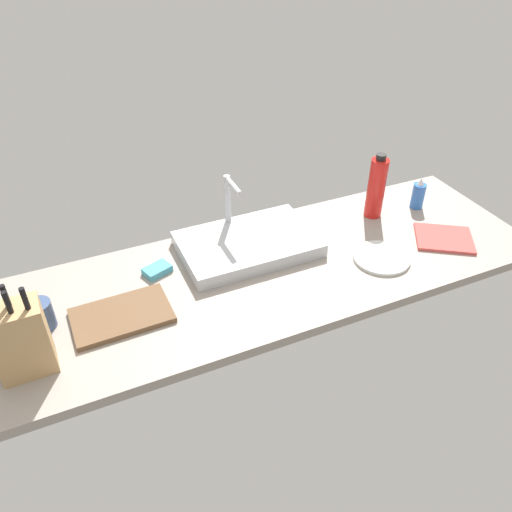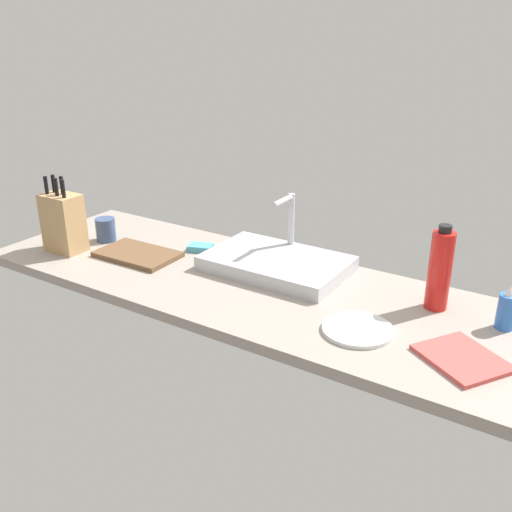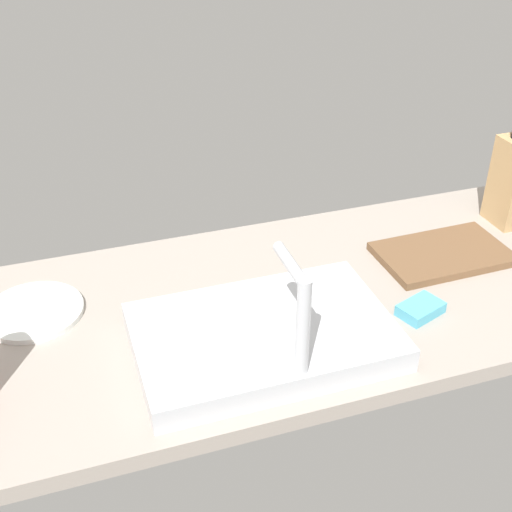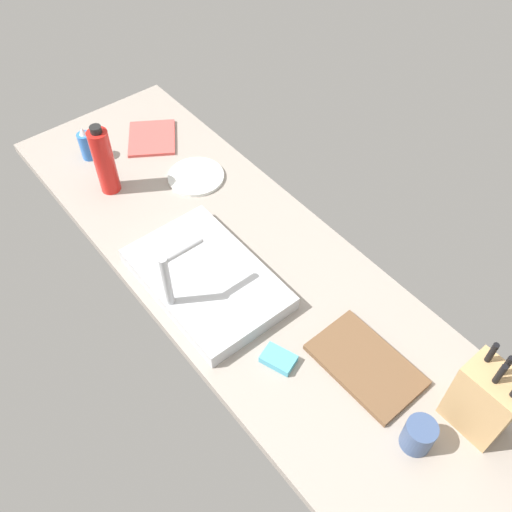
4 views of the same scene
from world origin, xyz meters
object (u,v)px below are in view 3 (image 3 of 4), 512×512
cutting_board (443,254)px  dish_sponge (420,309)px  sink_basin (265,336)px  faucet (298,324)px  dinner_plate (34,311)px

cutting_board → dish_sponge: bearing=47.3°
cutting_board → sink_basin: bearing=19.0°
faucet → sink_basin: bearing=-82.2°
sink_basin → faucet: (-1.64, 12.08, 11.66)cm
faucet → dinner_plate: faucet is taller
cutting_board → dinner_plate: (90.49, -7.62, -0.30)cm
faucet → dinner_plate: (42.88, -36.68, -13.58)cm
faucet → cutting_board: 57.33cm
dinner_plate → dish_sponge: (-74.61, 24.85, 0.60)cm
faucet → cutting_board: bearing=-148.6°
faucet → dinner_plate: size_ratio=1.19×
dinner_plate → dish_sponge: size_ratio=2.23×
cutting_board → dinner_plate: bearing=-4.8°
sink_basin → faucet: 16.87cm
sink_basin → dinner_plate: bearing=-30.8°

